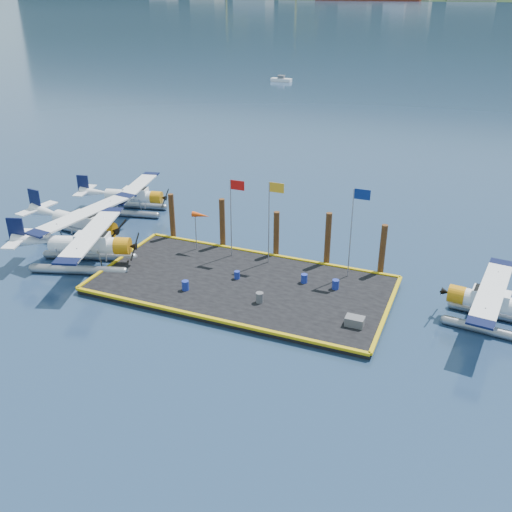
{
  "coord_description": "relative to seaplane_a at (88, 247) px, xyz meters",
  "views": [
    {
      "loc": [
        14.13,
        -31.73,
        18.92
      ],
      "look_at": [
        0.24,
        2.0,
        1.63
      ],
      "focal_mm": 40.0,
      "sensor_mm": 36.0,
      "label": 1
    }
  ],
  "objects": [
    {
      "name": "piling_1",
      "position": [
        7.79,
        6.65,
        0.48
      ],
      "size": [
        0.44,
        0.44,
        4.2
      ],
      "primitive_type": "cylinder",
      "color": "#442413",
      "rests_on": "ground"
    },
    {
      "name": "piling_2",
      "position": [
        12.29,
        6.65,
        0.28
      ],
      "size": [
        0.44,
        0.44,
        3.8
      ],
      "primitive_type": "cylinder",
      "color": "#442413",
      "rests_on": "ground"
    },
    {
      "name": "drum_2",
      "position": [
        15.74,
        2.97,
        -0.91
      ],
      "size": [
        0.45,
        0.45,
        0.63
      ],
      "primitive_type": "cylinder",
      "color": "navy",
      "rests_on": "dock"
    },
    {
      "name": "drum_1",
      "position": [
        13.92,
        -0.73,
        -0.87
      ],
      "size": [
        0.49,
        0.49,
        0.69
      ],
      "primitive_type": "cylinder",
      "color": "#55555A",
      "rests_on": "dock"
    },
    {
      "name": "drum_3",
      "position": [
        8.67,
        -1.08,
        -0.89
      ],
      "size": [
        0.47,
        0.47,
        0.67
      ],
      "primitive_type": "cylinder",
      "color": "navy",
      "rests_on": "dock"
    },
    {
      "name": "crate",
      "position": [
        20.26,
        -1.12,
        -0.94
      ],
      "size": [
        1.13,
        0.75,
        0.57
      ],
      "primitive_type": "cube",
      "color": "#55555A",
      "rests_on": "dock"
    },
    {
      "name": "drum_0",
      "position": [
        11.21,
        1.75,
        -0.94
      ],
      "size": [
        0.4,
        0.4,
        0.56
      ],
      "primitive_type": "cylinder",
      "color": "navy",
      "rests_on": "dock"
    },
    {
      "name": "drum_4",
      "position": [
        17.98,
        2.91,
        -0.89
      ],
      "size": [
        0.47,
        0.47,
        0.66
      ],
      "primitive_type": "cylinder",
      "color": "navy",
      "rests_on": "dock"
    },
    {
      "name": "piling_3",
      "position": [
        16.29,
        6.65,
        0.53
      ],
      "size": [
        0.44,
        0.44,
        4.3
      ],
      "primitive_type": "cylinder",
      "color": "#442413",
      "rests_on": "ground"
    },
    {
      "name": "flagpole_red",
      "position": [
        9.49,
        5.05,
        2.77
      ],
      "size": [
        1.14,
        0.08,
        6.0
      ],
      "color": "#9A99A1",
      "rests_on": "dock"
    },
    {
      "name": "flagpole_yellow",
      "position": [
        12.49,
        5.05,
        2.89
      ],
      "size": [
        1.14,
        0.08,
        6.2
      ],
      "color": "#9A99A1",
      "rests_on": "dock"
    },
    {
      "name": "seaplane_b",
      "position": [
        -3.02,
        3.32,
        0.0
      ],
      "size": [
        9.57,
        10.56,
        3.73
      ],
      "rotation": [
        0.0,
        0.0,
        -1.7
      ],
      "color": "gray",
      "rests_on": "ground"
    },
    {
      "name": "piling_0",
      "position": [
        3.29,
        6.65,
        0.38
      ],
      "size": [
        0.44,
        0.44,
        4.0
      ],
      "primitive_type": "cylinder",
      "color": "#442413",
      "rests_on": "ground"
    },
    {
      "name": "windsock",
      "position": [
        6.76,
        5.05,
        1.61
      ],
      "size": [
        1.4,
        0.44,
        3.12
      ],
      "color": "#9A99A1",
      "rests_on": "dock"
    },
    {
      "name": "dock_bumpers",
      "position": [
        11.79,
        1.25,
        -1.13
      ],
      "size": [
        20.25,
        10.25,
        0.18
      ],
      "primitive_type": null,
      "color": "#C7A50B",
      "rests_on": "dock"
    },
    {
      "name": "flagpole_blue",
      "position": [
        18.48,
        5.05,
        3.06
      ],
      "size": [
        1.14,
        0.08,
        6.5
      ],
      "color": "#9A99A1",
      "rests_on": "dock"
    },
    {
      "name": "seaplane_a",
      "position": [
        0.0,
        0.0,
        0.0
      ],
      "size": [
        9.73,
        10.41,
        3.72
      ],
      "rotation": [
        0.0,
        0.0,
        -1.27
      ],
      "color": "gray",
      "rests_on": "ground"
    },
    {
      "name": "piling_4",
      "position": [
        20.29,
        6.65,
        0.38
      ],
      "size": [
        0.44,
        0.44,
        4.0
      ],
      "primitive_type": "cylinder",
      "color": "#442413",
      "rests_on": "ground"
    },
    {
      "name": "seaplane_d",
      "position": [
        27.99,
        2.62,
        -0.17
      ],
      "size": [
        8.51,
        9.39,
        3.32
      ],
      "rotation": [
        0.0,
        0.0,
        1.46
      ],
      "color": "gray",
      "rests_on": "ground"
    },
    {
      "name": "ground",
      "position": [
        11.79,
        1.25,
        -1.62
      ],
      "size": [
        4000.0,
        4000.0,
        0.0
      ],
      "primitive_type": "plane",
      "color": "navy",
      "rests_on": "ground"
    },
    {
      "name": "seaplane_c",
      "position": [
        -3.35,
        10.84,
        -0.18
      ],
      "size": [
        8.6,
        9.34,
        3.31
      ],
      "rotation": [
        0.0,
        0.0,
        -1.36
      ],
      "color": "gray",
      "rests_on": "ground"
    },
    {
      "name": "dock",
      "position": [
        11.79,
        1.25,
        -1.42
      ],
      "size": [
        20.0,
        10.0,
        0.4
      ],
      "primitive_type": "cube",
      "color": "black",
      "rests_on": "ground"
    }
  ]
}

